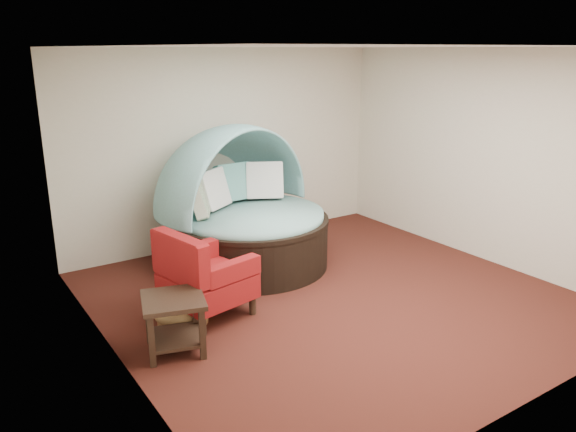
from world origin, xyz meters
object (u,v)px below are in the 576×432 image
pet_basket (183,313)px  side_table (174,317)px  canopy_daybed (244,201)px  red_armchair (203,277)px

pet_basket → side_table: side_table is taller
canopy_daybed → side_table: size_ratio=3.60×
pet_basket → red_armchair: size_ratio=0.68×
pet_basket → red_armchair: red_armchair is taller
pet_basket → side_table: bearing=-120.1°
canopy_daybed → side_table: canopy_daybed is taller
canopy_daybed → red_armchair: bearing=-152.3°
canopy_daybed → pet_basket: size_ratio=3.81×
pet_basket → red_armchair: (0.25, 0.01, 0.34)m
red_armchair → pet_basket: bearing=170.6°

